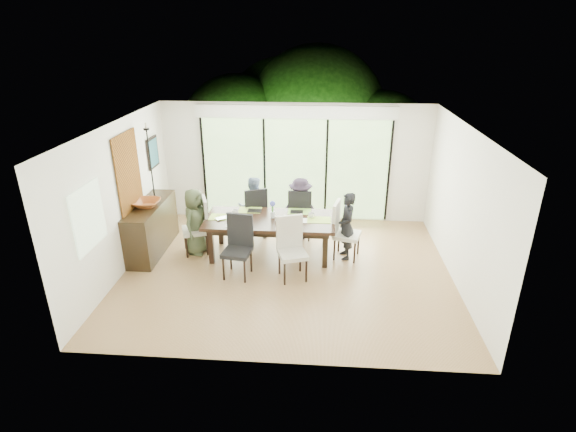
# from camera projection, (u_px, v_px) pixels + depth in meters

# --- Properties ---
(floor) EXTENTS (6.00, 5.00, 0.01)m
(floor) POSITION_uv_depth(u_px,v_px,m) (287.00, 271.00, 8.38)
(floor) COLOR brown
(floor) RESTS_ON ground
(ceiling) EXTENTS (6.00, 5.00, 0.01)m
(ceiling) POSITION_uv_depth(u_px,v_px,m) (287.00, 126.00, 7.32)
(ceiling) COLOR white
(ceiling) RESTS_ON wall_back
(wall_back) EXTENTS (6.00, 0.02, 2.70)m
(wall_back) POSITION_uv_depth(u_px,v_px,m) (295.00, 163.00, 10.15)
(wall_back) COLOR white
(wall_back) RESTS_ON floor
(wall_front) EXTENTS (6.00, 0.02, 2.70)m
(wall_front) POSITION_uv_depth(u_px,v_px,m) (271.00, 277.00, 5.54)
(wall_front) COLOR silver
(wall_front) RESTS_ON floor
(wall_left) EXTENTS (0.02, 5.00, 2.70)m
(wall_left) POSITION_uv_depth(u_px,v_px,m) (120.00, 199.00, 8.05)
(wall_left) COLOR silver
(wall_left) RESTS_ON floor
(wall_right) EXTENTS (0.02, 5.00, 2.70)m
(wall_right) POSITION_uv_depth(u_px,v_px,m) (463.00, 208.00, 7.64)
(wall_right) COLOR beige
(wall_right) RESTS_ON floor
(glass_doors) EXTENTS (4.20, 0.02, 2.30)m
(glass_doors) POSITION_uv_depth(u_px,v_px,m) (295.00, 170.00, 10.18)
(glass_doors) COLOR #598C3F
(glass_doors) RESTS_ON wall_back
(blinds_header) EXTENTS (4.40, 0.06, 0.28)m
(blinds_header) POSITION_uv_depth(u_px,v_px,m) (296.00, 112.00, 9.66)
(blinds_header) COLOR white
(blinds_header) RESTS_ON wall_back
(mullion_a) EXTENTS (0.05, 0.04, 2.30)m
(mullion_a) POSITION_uv_depth(u_px,v_px,m) (204.00, 168.00, 10.31)
(mullion_a) COLOR black
(mullion_a) RESTS_ON wall_back
(mullion_b) EXTENTS (0.05, 0.04, 2.30)m
(mullion_b) POSITION_uv_depth(u_px,v_px,m) (265.00, 169.00, 10.21)
(mullion_b) COLOR black
(mullion_b) RESTS_ON wall_back
(mullion_c) EXTENTS (0.05, 0.04, 2.30)m
(mullion_c) POSITION_uv_depth(u_px,v_px,m) (326.00, 171.00, 10.12)
(mullion_c) COLOR black
(mullion_c) RESTS_ON wall_back
(mullion_d) EXTENTS (0.05, 0.04, 2.30)m
(mullion_d) POSITION_uv_depth(u_px,v_px,m) (389.00, 172.00, 10.02)
(mullion_d) COLOR black
(mullion_d) RESTS_ON wall_back
(side_window) EXTENTS (0.02, 0.90, 1.00)m
(side_window) POSITION_uv_depth(u_px,v_px,m) (88.00, 217.00, 6.89)
(side_window) COLOR #8CAD7F
(side_window) RESTS_ON wall_left
(deck) EXTENTS (6.00, 1.80, 0.10)m
(deck) POSITION_uv_depth(u_px,v_px,m) (297.00, 206.00, 11.52)
(deck) COLOR #4F3422
(deck) RESTS_ON ground
(rail_top) EXTENTS (6.00, 0.08, 0.06)m
(rail_top) POSITION_uv_depth(u_px,v_px,m) (299.00, 174.00, 12.02)
(rail_top) COLOR brown
(rail_top) RESTS_ON deck
(foliage_left) EXTENTS (3.20, 3.20, 3.20)m
(foliage_left) POSITION_uv_depth(u_px,v_px,m) (238.00, 132.00, 12.71)
(foliage_left) COLOR #14380F
(foliage_left) RESTS_ON ground
(foliage_mid) EXTENTS (4.00, 4.00, 4.00)m
(foliage_mid) POSITION_uv_depth(u_px,v_px,m) (316.00, 116.00, 12.97)
(foliage_mid) COLOR #14380F
(foliage_mid) RESTS_ON ground
(foliage_right) EXTENTS (2.80, 2.80, 2.80)m
(foliage_right) POSITION_uv_depth(u_px,v_px,m) (381.00, 142.00, 12.32)
(foliage_right) COLOR #14380F
(foliage_right) RESTS_ON ground
(foliage_far) EXTENTS (3.60, 3.60, 3.60)m
(foliage_far) POSITION_uv_depth(u_px,v_px,m) (284.00, 118.00, 13.75)
(foliage_far) COLOR #14380F
(foliage_far) RESTS_ON ground
(table_top) EXTENTS (2.49, 1.14, 0.06)m
(table_top) POSITION_uv_depth(u_px,v_px,m) (270.00, 220.00, 8.68)
(table_top) COLOR black
(table_top) RESTS_ON floor
(table_apron) EXTENTS (2.29, 0.94, 0.10)m
(table_apron) POSITION_uv_depth(u_px,v_px,m) (270.00, 224.00, 8.71)
(table_apron) COLOR black
(table_apron) RESTS_ON floor
(table_leg_fl) EXTENTS (0.09, 0.09, 0.72)m
(table_leg_fl) POSITION_uv_depth(u_px,v_px,m) (211.00, 246.00, 8.51)
(table_leg_fl) COLOR black
(table_leg_fl) RESTS_ON floor
(table_leg_fr) EXTENTS (0.09, 0.09, 0.72)m
(table_leg_fr) POSITION_uv_depth(u_px,v_px,m) (325.00, 250.00, 8.36)
(table_leg_fr) COLOR black
(table_leg_fr) RESTS_ON floor
(table_leg_bl) EXTENTS (0.09, 0.09, 0.72)m
(table_leg_bl) POSITION_uv_depth(u_px,v_px,m) (221.00, 227.00, 9.30)
(table_leg_bl) COLOR black
(table_leg_bl) RESTS_ON floor
(table_leg_br) EXTENTS (0.09, 0.09, 0.72)m
(table_leg_br) POSITION_uv_depth(u_px,v_px,m) (325.00, 231.00, 9.15)
(table_leg_br) COLOR black
(table_leg_br) RESTS_ON floor
(chair_left_end) EXTENTS (0.62, 0.62, 1.14)m
(chair_left_end) POSITION_uv_depth(u_px,v_px,m) (195.00, 226.00, 8.85)
(chair_left_end) COLOR beige
(chair_left_end) RESTS_ON floor
(chair_right_end) EXTENTS (0.58, 0.58, 1.14)m
(chair_right_end) POSITION_uv_depth(u_px,v_px,m) (347.00, 231.00, 8.64)
(chair_right_end) COLOR silver
(chair_right_end) RESTS_ON floor
(chair_far_left) EXTENTS (0.63, 0.63, 1.14)m
(chair_far_left) POSITION_uv_depth(u_px,v_px,m) (253.00, 211.00, 9.56)
(chair_far_left) COLOR black
(chair_far_left) RESTS_ON floor
(chair_far_right) EXTENTS (0.49, 0.49, 1.14)m
(chair_far_right) POSITION_uv_depth(u_px,v_px,m) (300.00, 212.00, 9.49)
(chair_far_right) COLOR black
(chair_far_right) RESTS_ON floor
(chair_near_left) EXTENTS (0.54, 0.54, 1.14)m
(chair_near_left) POSITION_uv_depth(u_px,v_px,m) (237.00, 248.00, 7.98)
(chair_near_left) COLOR black
(chair_near_left) RESTS_ON floor
(chair_near_right) EXTENTS (0.61, 0.61, 1.14)m
(chair_near_right) POSITION_uv_depth(u_px,v_px,m) (293.00, 250.00, 7.91)
(chair_near_right) COLOR beige
(chair_near_right) RESTS_ON floor
(person_left_end) EXTENTS (0.54, 0.70, 1.34)m
(person_left_end) POSITION_uv_depth(u_px,v_px,m) (195.00, 221.00, 8.81)
(person_left_end) COLOR #424E34
(person_left_end) RESTS_ON floor
(person_right_end) EXTENTS (0.50, 0.69, 1.34)m
(person_right_end) POSITION_uv_depth(u_px,v_px,m) (347.00, 226.00, 8.61)
(person_right_end) COLOR black
(person_right_end) RESTS_ON floor
(person_far_left) EXTENTS (0.67, 0.47, 1.34)m
(person_far_left) POSITION_uv_depth(u_px,v_px,m) (253.00, 207.00, 9.50)
(person_far_left) COLOR #7589A9
(person_far_left) RESTS_ON floor
(person_far_right) EXTENTS (0.65, 0.44, 1.34)m
(person_far_right) POSITION_uv_depth(u_px,v_px,m) (300.00, 209.00, 9.43)
(person_far_right) COLOR #281E2E
(person_far_right) RESTS_ON floor
(placemat_left) EXTENTS (0.46, 0.33, 0.01)m
(placemat_left) POSITION_uv_depth(u_px,v_px,m) (221.00, 217.00, 8.73)
(placemat_left) COLOR #8FAB3D
(placemat_left) RESTS_ON table_top
(placemat_right) EXTENTS (0.46, 0.33, 0.01)m
(placemat_right) POSITION_uv_depth(u_px,v_px,m) (319.00, 220.00, 8.60)
(placemat_right) COLOR #93B540
(placemat_right) RESTS_ON table_top
(placemat_far_l) EXTENTS (0.46, 0.33, 0.01)m
(placemat_far_l) POSITION_uv_depth(u_px,v_px,m) (250.00, 210.00, 9.06)
(placemat_far_l) COLOR #98B842
(placemat_far_l) RESTS_ON table_top
(placemat_far_r) EXTENTS (0.46, 0.33, 0.01)m
(placemat_far_r) POSITION_uv_depth(u_px,v_px,m) (299.00, 211.00, 8.99)
(placemat_far_r) COLOR #7FB841
(placemat_far_r) RESTS_ON table_top
(placemat_paper) EXTENTS (0.46, 0.33, 0.01)m
(placemat_paper) POSITION_uv_depth(u_px,v_px,m) (239.00, 224.00, 8.43)
(placemat_paper) COLOR white
(placemat_paper) RESTS_ON table_top
(tablet_far_l) EXTENTS (0.27, 0.19, 0.01)m
(tablet_far_l) POSITION_uv_depth(u_px,v_px,m) (254.00, 211.00, 9.01)
(tablet_far_l) COLOR black
(tablet_far_l) RESTS_ON table_top
(tablet_far_r) EXTENTS (0.25, 0.18, 0.01)m
(tablet_far_r) POSITION_uv_depth(u_px,v_px,m) (297.00, 212.00, 8.95)
(tablet_far_r) COLOR black
(tablet_far_r) RESTS_ON table_top
(papers) EXTENTS (0.31, 0.23, 0.00)m
(papers) POSITION_uv_depth(u_px,v_px,m) (306.00, 221.00, 8.57)
(papers) COLOR white
(papers) RESTS_ON table_top
(platter_base) EXTENTS (0.27, 0.27, 0.02)m
(platter_base) POSITION_uv_depth(u_px,v_px,m) (239.00, 223.00, 8.42)
(platter_base) COLOR white
(platter_base) RESTS_ON table_top
(platter_snacks) EXTENTS (0.21, 0.21, 0.01)m
(platter_snacks) POSITION_uv_depth(u_px,v_px,m) (239.00, 222.00, 8.41)
(platter_snacks) COLOR orange
(platter_snacks) RESTS_ON table_top
(vase) EXTENTS (0.08, 0.08, 0.12)m
(vase) POSITION_uv_depth(u_px,v_px,m) (273.00, 215.00, 8.68)
(vase) COLOR silver
(vase) RESTS_ON table_top
(hyacinth_stems) EXTENTS (0.04, 0.04, 0.17)m
(hyacinth_stems) POSITION_uv_depth(u_px,v_px,m) (273.00, 209.00, 8.63)
(hyacinth_stems) COLOR #337226
(hyacinth_stems) RESTS_ON table_top
(hyacinth_blooms) EXTENTS (0.11, 0.11, 0.11)m
(hyacinth_blooms) POSITION_uv_depth(u_px,v_px,m) (273.00, 204.00, 8.59)
(hyacinth_blooms) COLOR #515ACB
(hyacinth_blooms) RESTS_ON table_top
(laptop) EXTENTS (0.41, 0.38, 0.03)m
(laptop) POSITION_uv_depth(u_px,v_px,m) (225.00, 219.00, 8.63)
(laptop) COLOR silver
(laptop) RESTS_ON table_top
(cup_a) EXTENTS (0.14, 0.14, 0.10)m
(cup_a) POSITION_uv_depth(u_px,v_px,m) (235.00, 212.00, 8.83)
(cup_a) COLOR white
(cup_a) RESTS_ON table_top
(cup_b) EXTENTS (0.14, 0.14, 0.10)m
(cup_b) POSITION_uv_depth(u_px,v_px,m) (277.00, 219.00, 8.54)
(cup_b) COLOR white
(cup_b) RESTS_ON table_top
(cup_c) EXTENTS (0.18, 0.18, 0.10)m
(cup_c) POSITION_uv_depth(u_px,v_px,m) (311.00, 215.00, 8.68)
(cup_c) COLOR white
(cup_c) RESTS_ON table_top
(book) EXTENTS (0.19, 0.24, 0.02)m
(book) POSITION_uv_depth(u_px,v_px,m) (283.00, 217.00, 8.69)
(book) COLOR white
(book) RESTS_ON table_top
(sideboard) EXTENTS (0.50, 1.77, 1.00)m
(sideboard) POSITION_uv_depth(u_px,v_px,m) (152.00, 228.00, 8.95)
(sideboard) COLOR black
(sideboard) RESTS_ON floor
(bowl) EXTENTS (0.53, 0.53, 0.13)m
(bowl) POSITION_uv_depth(u_px,v_px,m) (146.00, 203.00, 8.64)
(bowl) COLOR #964920
(bowl) RESTS_ON sideboard
(candlestick_base) EXTENTS (0.11, 0.11, 0.04)m
(candlestick_base) POSITION_uv_depth(u_px,v_px,m) (155.00, 197.00, 9.07)
(candlestick_base) COLOR black
(candlestick_base) RESTS_ON sideboard
(candlestick_shaft) EXTENTS (0.03, 0.03, 1.38)m
(candlestick_shaft) POSITION_uv_depth(u_px,v_px,m) (151.00, 164.00, 8.80)
(candlestick_shaft) COLOR black
(candlestick_shaft) RESTS_ON sideboard
(candlestick_pan) EXTENTS (0.11, 0.11, 0.03)m
(candlestick_pan) POSITION_uv_depth(u_px,v_px,m) (146.00, 129.00, 8.53)
(candlestick_pan) COLOR black
(candlestick_pan) RESTS_ON sideboard
(candle) EXTENTS (0.04, 0.04, 0.11)m
(candle) POSITION_uv_depth(u_px,v_px,m) (146.00, 126.00, 8.50)
(candle) COLOR silver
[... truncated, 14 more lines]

